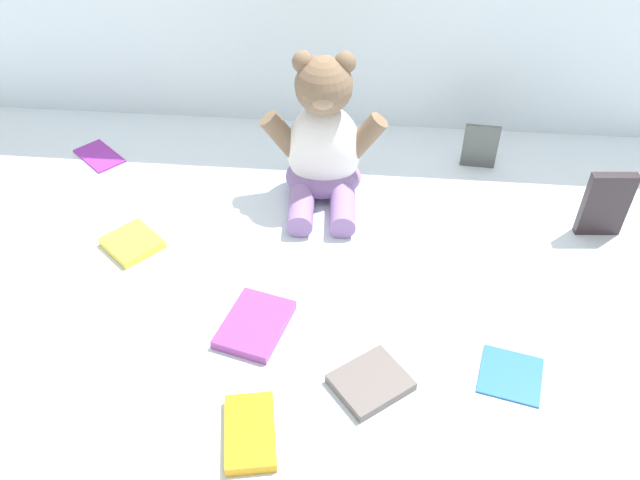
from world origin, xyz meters
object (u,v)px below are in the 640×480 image
at_px(book_case_4, 250,432).
at_px(book_case_7, 480,146).
at_px(teddy_bear, 323,146).
at_px(book_case_0, 132,243).
at_px(book_case_6, 371,382).
at_px(book_case_3, 511,374).
at_px(book_case_1, 605,204).
at_px(book_case_2, 99,155).
at_px(book_case_5, 255,324).

relative_size(book_case_4, book_case_7, 1.19).
distance_m(teddy_bear, book_case_0, 0.41).
xyz_separation_m(teddy_bear, book_case_0, (-0.34, -0.20, -0.10)).
bearing_deg(book_case_6, book_case_4, 82.27).
height_order(teddy_bear, book_case_3, teddy_bear).
bearing_deg(teddy_bear, book_case_1, -12.05).
bearing_deg(teddy_bear, book_case_2, 167.76).
relative_size(book_case_0, book_case_6, 0.89).
distance_m(book_case_3, book_case_4, 0.40).
distance_m(book_case_1, book_case_7, 0.29).
xyz_separation_m(book_case_3, book_case_6, (-0.21, -0.04, 0.00)).
xyz_separation_m(book_case_0, book_case_4, (0.28, -0.37, 0.00)).
relative_size(teddy_bear, book_case_2, 2.59).
bearing_deg(book_case_4, book_case_2, -66.79).
bearing_deg(teddy_bear, book_case_7, 17.08).
height_order(book_case_6, book_case_7, book_case_7).
distance_m(book_case_0, book_case_4, 0.47).
bearing_deg(book_case_6, book_case_1, -85.70).
bearing_deg(book_case_3, book_case_7, -76.54).
xyz_separation_m(book_case_2, book_case_7, (0.82, 0.04, 0.05)).
distance_m(book_case_4, book_case_5, 0.20).
bearing_deg(book_case_5, book_case_7, 66.11).
height_order(book_case_2, book_case_7, book_case_7).
xyz_separation_m(book_case_0, book_case_6, (0.45, -0.27, 0.00)).
bearing_deg(teddy_bear, book_case_6, -79.92).
height_order(book_case_1, book_case_2, book_case_1).
xyz_separation_m(book_case_3, book_case_5, (-0.40, 0.06, 0.00)).
height_order(book_case_0, book_case_1, book_case_1).
height_order(book_case_3, book_case_4, book_case_4).
relative_size(book_case_4, book_case_5, 0.93).
height_order(book_case_3, book_case_6, book_case_6).
distance_m(teddy_bear, book_case_5, 0.40).
bearing_deg(book_case_2, book_case_0, 71.71).
relative_size(book_case_0, book_case_5, 0.73).
distance_m(book_case_0, book_case_3, 0.70).
xyz_separation_m(teddy_bear, book_case_2, (-0.50, 0.08, -0.11)).
relative_size(book_case_4, book_case_6, 1.13).
bearing_deg(book_case_1, book_case_0, -177.21).
xyz_separation_m(book_case_5, book_case_6, (0.19, -0.10, -0.00)).
distance_m(teddy_bear, book_case_4, 0.59).
height_order(book_case_1, book_case_5, book_case_1).
distance_m(teddy_bear, book_case_2, 0.52).
bearing_deg(book_case_2, book_case_4, 75.98).
xyz_separation_m(book_case_1, book_case_7, (-0.21, 0.20, -0.02)).
bearing_deg(book_case_0, book_case_3, -68.54).
height_order(book_case_3, book_case_7, book_case_7).
distance_m(book_case_1, book_case_6, 0.57).
xyz_separation_m(teddy_bear, book_case_4, (-0.05, -0.57, -0.10)).
distance_m(book_case_3, book_case_5, 0.41).
height_order(book_case_1, book_case_7, book_case_1).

